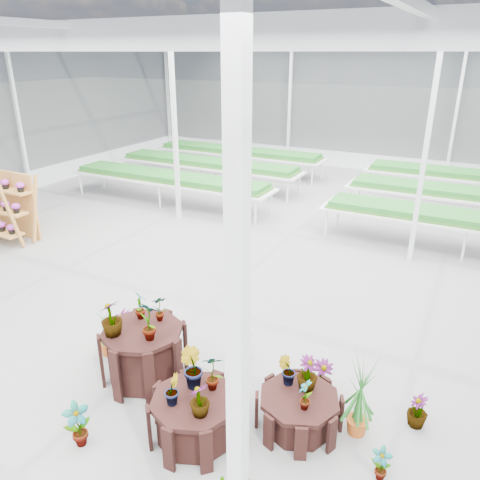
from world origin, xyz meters
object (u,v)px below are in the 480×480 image
at_px(plinth_tall, 144,354).
at_px(shelf_rack, 3,208).
at_px(plinth_mid, 196,418).
at_px(plinth_low, 299,412).

xyz_separation_m(plinth_tall, shelf_rack, (-6.12, 2.57, 0.41)).
bearing_deg(plinth_tall, plinth_mid, -26.57).
height_order(plinth_tall, plinth_mid, plinth_tall).
bearing_deg(shelf_rack, plinth_mid, -21.76).
bearing_deg(plinth_low, plinth_tall, -177.40).
height_order(plinth_low, shelf_rack, shelf_rack).
distance_m(plinth_mid, plinth_low, 1.22).
height_order(plinth_tall, shelf_rack, shelf_rack).
bearing_deg(plinth_mid, shelf_rack, 156.55).
bearing_deg(plinth_tall, plinth_low, 2.60).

